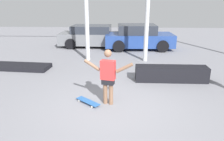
% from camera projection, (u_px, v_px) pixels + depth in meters
% --- Properties ---
extents(ground_plane, '(36.00, 36.00, 0.00)m').
position_uv_depth(ground_plane, '(112.00, 107.00, 6.02)').
color(ground_plane, gray).
extents(skateboarder, '(1.36, 0.42, 1.57)m').
position_uv_depth(skateboarder, '(108.00, 75.00, 5.93)').
color(skateboarder, '#8C664C').
rests_on(skateboarder, ground_plane).
extents(skateboard, '(0.76, 0.69, 0.08)m').
position_uv_depth(skateboard, '(88.00, 101.00, 6.18)').
color(skateboard, '#2D66B2').
rests_on(skateboard, ground_plane).
extents(grind_box, '(2.56, 0.58, 0.55)m').
position_uv_depth(grind_box, '(171.00, 74.00, 7.86)').
color(grind_box, black).
rests_on(grind_box, ground_plane).
extents(manual_pad, '(2.52, 1.10, 0.18)m').
position_uv_depth(manual_pad, '(21.00, 67.00, 9.29)').
color(manual_pad, black).
rests_on(manual_pad, ground_plane).
extents(parked_car_grey, '(4.29, 2.01, 1.31)m').
position_uv_depth(parked_car_grey, '(94.00, 36.00, 13.54)').
color(parked_car_grey, slate).
rests_on(parked_car_grey, ground_plane).
extents(parked_car_blue, '(4.02, 2.12, 1.43)m').
position_uv_depth(parked_car_blue, '(138.00, 37.00, 12.91)').
color(parked_car_blue, '#284793').
rests_on(parked_car_blue, ground_plane).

